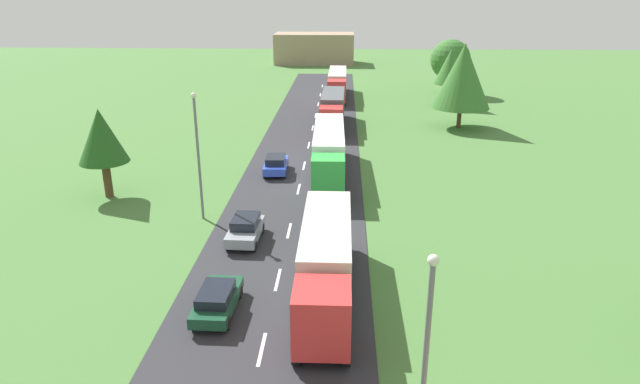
% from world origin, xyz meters
% --- Properties ---
extents(road, '(10.00, 140.00, 0.06)m').
position_xyz_m(road, '(0.00, 24.50, 0.03)').
color(road, '#2B2B30').
rests_on(road, ground).
extents(lane_marking_centre, '(0.16, 121.80, 0.01)m').
position_xyz_m(lane_marking_centre, '(0.00, 21.50, 0.07)').
color(lane_marking_centre, white).
rests_on(lane_marking_centre, road).
extents(truck_lead, '(2.50, 11.91, 3.58)m').
position_xyz_m(truck_lead, '(2.64, 16.15, 2.11)').
color(truck_lead, red).
rests_on(truck_lead, road).
extents(truck_second, '(2.72, 14.24, 3.77)m').
position_xyz_m(truck_second, '(2.27, 35.75, 2.22)').
color(truck_second, green).
rests_on(truck_second, road).
extents(truck_third, '(2.63, 11.90, 3.62)m').
position_xyz_m(truck_third, '(2.23, 53.40, 2.12)').
color(truck_third, red).
rests_on(truck_third, road).
extents(truck_fourth, '(2.55, 14.46, 3.61)m').
position_xyz_m(truck_fourth, '(2.53, 71.34, 2.14)').
color(truck_fourth, red).
rests_on(truck_fourth, road).
extents(car_second, '(1.87, 4.17, 1.38)m').
position_xyz_m(car_second, '(-2.55, 14.30, 0.79)').
color(car_second, '#19472D').
rests_on(car_second, road).
extents(car_third, '(1.94, 3.97, 1.54)m').
position_xyz_m(car_third, '(-2.57, 22.48, 0.86)').
color(car_third, '#8C939E').
rests_on(car_third, road).
extents(car_fourth, '(2.00, 4.16, 1.53)m').
position_xyz_m(car_fourth, '(-2.25, 35.95, 0.85)').
color(car_fourth, blue).
rests_on(car_fourth, road).
extents(lamppost_lead, '(0.36, 0.36, 7.72)m').
position_xyz_m(lamppost_lead, '(6.07, 5.75, 4.33)').
color(lamppost_lead, slate).
rests_on(lamppost_lead, ground).
extents(lamppost_second, '(0.36, 0.36, 8.68)m').
position_xyz_m(lamppost_second, '(-6.13, 26.02, 4.82)').
color(lamppost_second, slate).
rests_on(lamppost_second, ground).
extents(tree_oak, '(3.64, 3.64, 6.76)m').
position_xyz_m(tree_oak, '(-14.30, 29.94, 4.69)').
color(tree_oak, '#513823').
rests_on(tree_oak, ground).
extents(tree_maple, '(5.85, 5.85, 7.99)m').
position_xyz_m(tree_maple, '(19.15, 75.07, 5.05)').
color(tree_maple, '#513823').
rests_on(tree_maple, ground).
extents(tree_pine, '(4.22, 4.22, 7.62)m').
position_xyz_m(tree_pine, '(17.49, 65.66, 5.26)').
color(tree_pine, '#513823').
rests_on(tree_pine, ground).
extents(tree_elm, '(6.40, 6.40, 9.37)m').
position_xyz_m(tree_elm, '(16.57, 53.32, 5.84)').
color(tree_elm, '#513823').
rests_on(tree_elm, ground).
extents(distant_building, '(16.42, 8.88, 6.13)m').
position_xyz_m(distant_building, '(-2.81, 110.39, 3.07)').
color(distant_building, '#9E846B').
rests_on(distant_building, ground).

